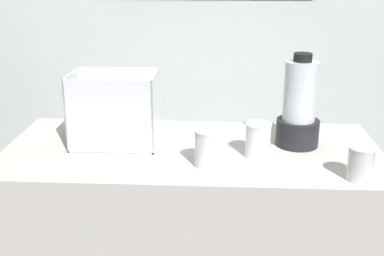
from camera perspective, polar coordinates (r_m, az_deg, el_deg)
counter at (r=2.05m, az=0.00°, el=-14.12°), size 1.40×0.64×0.90m
back_wall_unit at (r=2.50m, az=1.06°, el=12.00°), size 2.60×0.24×2.50m
carrot_display_bin at (r=1.89m, az=-8.93°, el=0.66°), size 0.32×0.22×0.27m
blender_pitcher at (r=1.87m, az=12.28°, el=2.18°), size 0.16×0.16×0.35m
juice_cup_mango_far_left at (r=1.67m, az=1.71°, el=-2.55°), size 0.08×0.08×0.13m
juice_cup_orange_left at (r=1.77m, az=7.64°, el=-1.58°), size 0.09×0.09×0.12m
juice_cup_orange_middle at (r=1.66m, az=18.88°, el=-4.08°), size 0.08×0.08×0.11m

